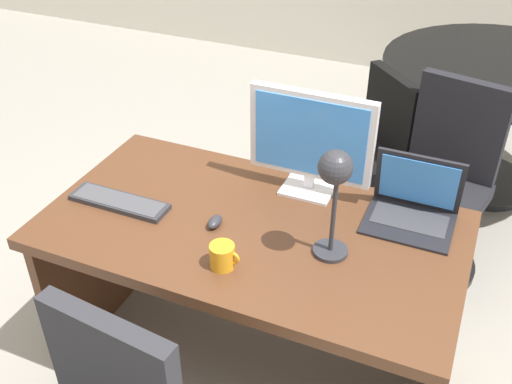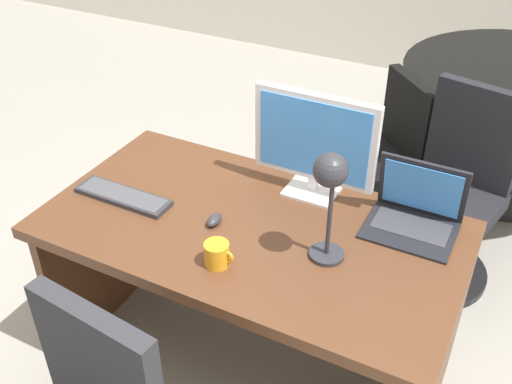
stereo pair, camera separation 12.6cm
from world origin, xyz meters
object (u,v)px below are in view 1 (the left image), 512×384
(monitor, at_px, (311,139))
(keyboard, at_px, (119,202))
(coffee_mug, at_px, (222,256))
(mouse, at_px, (215,222))
(meeting_chair_near, at_px, (436,197))
(desk, at_px, (256,261))
(meeting_table, at_px, (501,96))
(meeting_chair_far, at_px, (360,165))
(desk_lamp, at_px, (335,182))
(laptop, at_px, (414,199))

(monitor, bearing_deg, keyboard, -149.49)
(coffee_mug, bearing_deg, keyboard, 162.48)
(mouse, relative_size, meeting_chair_near, 0.08)
(mouse, relative_size, coffee_mug, 0.73)
(coffee_mug, bearing_deg, meeting_chair_near, 65.62)
(monitor, distance_m, keyboard, 0.77)
(desk, height_order, coffee_mug, coffee_mug)
(meeting_table, distance_m, meeting_chair_far, 0.93)
(coffee_mug, height_order, meeting_chair_near, meeting_chair_near)
(desk_lamp, height_order, meeting_table, desk_lamp)
(monitor, distance_m, meeting_table, 1.74)
(mouse, distance_m, desk_lamp, 0.52)
(desk_lamp, relative_size, meeting_chair_near, 0.43)
(desk, height_order, monitor, monitor)
(monitor, distance_m, laptop, 0.44)
(keyboard, height_order, desk_lamp, desk_lamp)
(desk, bearing_deg, keyboard, -166.71)
(keyboard, bearing_deg, meeting_chair_far, 64.49)
(meeting_table, relative_size, meeting_chair_far, 1.65)
(meeting_chair_near, bearing_deg, desk_lamp, -103.39)
(keyboard, distance_m, coffee_mug, 0.54)
(keyboard, xyz_separation_m, coffee_mug, (0.51, -0.16, 0.03))
(desk, relative_size, keyboard, 3.88)
(mouse, bearing_deg, meeting_chair_near, 57.20)
(desk_lamp, bearing_deg, laptop, 58.06)
(desk, distance_m, keyboard, 0.57)
(monitor, distance_m, coffee_mug, 0.58)
(keyboard, distance_m, meeting_chair_far, 1.53)
(meeting_chair_far, bearing_deg, mouse, -100.32)
(laptop, height_order, meeting_chair_near, laptop)
(keyboard, relative_size, meeting_table, 0.28)
(mouse, height_order, meeting_chair_near, meeting_chair_near)
(meeting_chair_far, bearing_deg, desk_lamp, -81.61)
(laptop, height_order, meeting_chair_far, laptop)
(desk, bearing_deg, laptop, 24.91)
(meeting_chair_far, bearing_deg, desk, -95.52)
(monitor, bearing_deg, desk, -114.74)
(keyboard, bearing_deg, laptop, 19.35)
(mouse, distance_m, meeting_chair_near, 1.32)
(meeting_table, relative_size, meeting_chair_near, 1.44)
(laptop, height_order, mouse, laptop)
(monitor, xyz_separation_m, meeting_table, (0.64, 1.57, -0.39))
(desk, relative_size, meeting_chair_far, 1.82)
(keyboard, bearing_deg, meeting_table, 56.83)
(mouse, relative_size, meeting_chair_far, 0.10)
(monitor, bearing_deg, meeting_chair_near, 57.86)
(desk, bearing_deg, meeting_chair_near, 59.69)
(keyboard, bearing_deg, mouse, 3.43)
(keyboard, bearing_deg, desk, 13.29)
(monitor, bearing_deg, laptop, -0.93)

